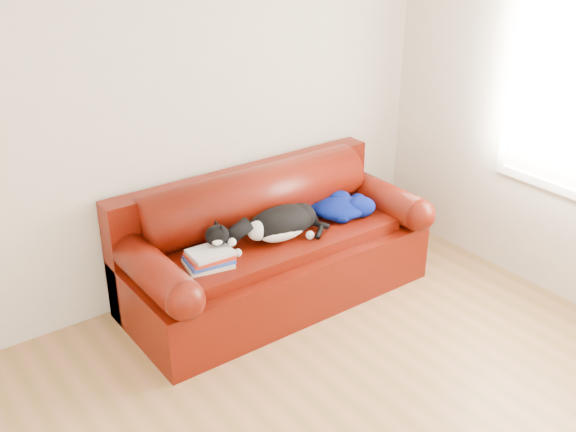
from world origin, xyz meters
The scene contains 6 objects.
room_shell centered at (0.12, 0.02, 1.67)m, with size 4.52×4.02×2.61m.
sofa_base centered at (0.63, 1.49, 0.24)m, with size 2.10×0.90×0.50m.
sofa_back centered at (0.63, 1.74, 0.54)m, with size 2.10×1.01×0.88m.
book_stack centered at (0.04, 1.38, 0.55)m, with size 0.32×0.27×0.10m.
cat centered at (0.62, 1.42, 0.60)m, with size 0.73×0.32×0.27m.
blanket centered at (1.18, 1.45, 0.56)m, with size 0.48×0.46×0.14m.
Camera 1 is at (-1.72, -1.84, 2.59)m, focal length 42.00 mm.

